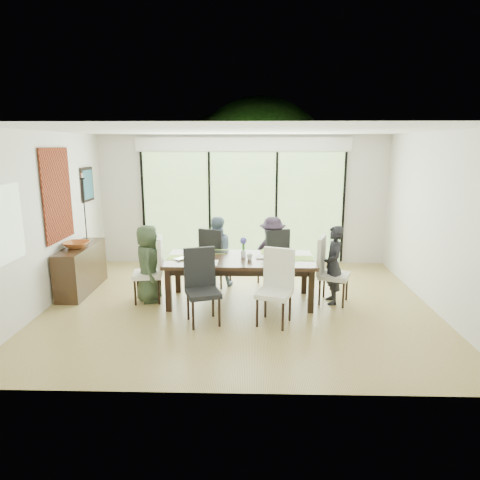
{
  "coord_description": "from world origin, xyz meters",
  "views": [
    {
      "loc": [
        0.18,
        -6.43,
        2.5
      ],
      "look_at": [
        0.0,
        0.25,
        1.0
      ],
      "focal_mm": 32.0,
      "sensor_mm": 36.0,
      "label": 1
    }
  ],
  "objects_px": {
    "chair_near_left": "(203,287)",
    "cup_a": "(197,253)",
    "chair_far_left": "(216,256)",
    "sideboard": "(81,269)",
    "vase": "(243,254)",
    "cup_c": "(290,254)",
    "table_top": "(240,260)",
    "bowl": "(77,245)",
    "person_left_end": "(148,264)",
    "laptop": "(186,259)",
    "chair_far_right": "(272,256)",
    "chair_left_end": "(147,269)",
    "chair_near_right": "(274,288)",
    "person_far_left": "(216,251)",
    "person_right_end": "(333,265)",
    "person_far_right": "(272,252)",
    "cup_b": "(250,257)",
    "chair_right_end": "(334,271)"
  },
  "relations": [
    {
      "from": "chair_near_left",
      "to": "cup_a",
      "type": "height_order",
      "value": "chair_near_left"
    },
    {
      "from": "chair_far_left",
      "to": "sideboard",
      "type": "relative_size",
      "value": 0.76
    },
    {
      "from": "vase",
      "to": "cup_c",
      "type": "distance_m",
      "value": 0.75
    },
    {
      "from": "table_top",
      "to": "chair_near_left",
      "type": "relative_size",
      "value": 2.18
    },
    {
      "from": "sideboard",
      "to": "bowl",
      "type": "relative_size",
      "value": 3.36
    },
    {
      "from": "bowl",
      "to": "person_left_end",
      "type": "bearing_deg",
      "value": -15.78
    },
    {
      "from": "table_top",
      "to": "vase",
      "type": "relative_size",
      "value": 20.0
    },
    {
      "from": "vase",
      "to": "laptop",
      "type": "distance_m",
      "value": 0.91
    },
    {
      "from": "table_top",
      "to": "bowl",
      "type": "bearing_deg",
      "value": 172.52
    },
    {
      "from": "chair_far_right",
      "to": "chair_near_left",
      "type": "bearing_deg",
      "value": 35.89
    },
    {
      "from": "chair_left_end",
      "to": "chair_near_right",
      "type": "xyz_separation_m",
      "value": [
        2.0,
        -0.87,
        0.0
      ]
    },
    {
      "from": "chair_far_left",
      "to": "chair_near_right",
      "type": "bearing_deg",
      "value": 142.44
    },
    {
      "from": "chair_left_end",
      "to": "person_far_left",
      "type": "distance_m",
      "value": 1.34
    },
    {
      "from": "vase",
      "to": "person_left_end",
      "type": "bearing_deg",
      "value": -178.13
    },
    {
      "from": "vase",
      "to": "chair_near_right",
      "type": "bearing_deg",
      "value": -63.94
    },
    {
      "from": "person_right_end",
      "to": "vase",
      "type": "bearing_deg",
      "value": -95.01
    },
    {
      "from": "chair_near_left",
      "to": "person_far_left",
      "type": "bearing_deg",
      "value": 69.36
    },
    {
      "from": "table_top",
      "to": "chair_far_right",
      "type": "distance_m",
      "value": 1.03
    },
    {
      "from": "cup_c",
      "to": "person_far_right",
      "type": "bearing_deg",
      "value": 108.9
    },
    {
      "from": "chair_far_left",
      "to": "laptop",
      "type": "relative_size",
      "value": 3.33
    },
    {
      "from": "person_right_end",
      "to": "cup_b",
      "type": "height_order",
      "value": "person_right_end"
    },
    {
      "from": "chair_near_right",
      "to": "cup_c",
      "type": "distance_m",
      "value": 1.04
    },
    {
      "from": "chair_near_left",
      "to": "chair_near_right",
      "type": "xyz_separation_m",
      "value": [
        1.0,
        0.0,
        0.0
      ]
    },
    {
      "from": "chair_right_end",
      "to": "person_right_end",
      "type": "xyz_separation_m",
      "value": [
        -0.02,
        0.0,
        0.09
      ]
    },
    {
      "from": "cup_b",
      "to": "table_top",
      "type": "bearing_deg",
      "value": 146.31
    },
    {
      "from": "table_top",
      "to": "person_right_end",
      "type": "bearing_deg",
      "value": 0.0
    },
    {
      "from": "chair_near_left",
      "to": "cup_c",
      "type": "xyz_separation_m",
      "value": [
        1.3,
        0.97,
        0.24
      ]
    },
    {
      "from": "laptop",
      "to": "cup_c",
      "type": "height_order",
      "value": "cup_c"
    },
    {
      "from": "chair_far_left",
      "to": "chair_far_right",
      "type": "height_order",
      "value": "same"
    },
    {
      "from": "vase",
      "to": "person_right_end",
      "type": "bearing_deg",
      "value": -2.0
    },
    {
      "from": "chair_far_right",
      "to": "bowl",
      "type": "xyz_separation_m",
      "value": [
        -3.32,
        -0.49,
        0.31
      ]
    },
    {
      "from": "chair_near_right",
      "to": "laptop",
      "type": "distance_m",
      "value": 1.57
    },
    {
      "from": "chair_far_left",
      "to": "bowl",
      "type": "height_order",
      "value": "chair_far_left"
    },
    {
      "from": "chair_left_end",
      "to": "laptop",
      "type": "height_order",
      "value": "chair_left_end"
    },
    {
      "from": "chair_right_end",
      "to": "chair_left_end",
      "type": "bearing_deg",
      "value": 110.11
    },
    {
      "from": "table_top",
      "to": "sideboard",
      "type": "distance_m",
      "value": 2.82
    },
    {
      "from": "chair_far_right",
      "to": "laptop",
      "type": "bearing_deg",
      "value": 11.46
    },
    {
      "from": "vase",
      "to": "cup_a",
      "type": "bearing_deg",
      "value": 172.41
    },
    {
      "from": "chair_near_right",
      "to": "person_right_end",
      "type": "distance_m",
      "value": 1.31
    },
    {
      "from": "chair_far_right",
      "to": "person_far_left",
      "type": "xyz_separation_m",
      "value": [
        -1.0,
        -0.02,
        0.09
      ]
    },
    {
      "from": "chair_near_right",
      "to": "person_right_end",
      "type": "bearing_deg",
      "value": 61.61
    },
    {
      "from": "person_left_end",
      "to": "bowl",
      "type": "bearing_deg",
      "value": 64.17
    },
    {
      "from": "laptop",
      "to": "person_left_end",
      "type": "bearing_deg",
      "value": 123.35
    },
    {
      "from": "cup_c",
      "to": "bowl",
      "type": "distance_m",
      "value": 3.58
    },
    {
      "from": "vase",
      "to": "cup_c",
      "type": "xyz_separation_m",
      "value": [
        0.75,
        0.05,
        -0.01
      ]
    },
    {
      "from": "person_right_end",
      "to": "cup_c",
      "type": "distance_m",
      "value": 0.7
    },
    {
      "from": "person_far_left",
      "to": "vase",
      "type": "distance_m",
      "value": 0.94
    },
    {
      "from": "laptop",
      "to": "cup_b",
      "type": "height_order",
      "value": "cup_b"
    },
    {
      "from": "laptop",
      "to": "chair_near_left",
      "type": "bearing_deg",
      "value": -113.19
    },
    {
      "from": "chair_near_right",
      "to": "table_top",
      "type": "bearing_deg",
      "value": 139.9
    }
  ]
}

